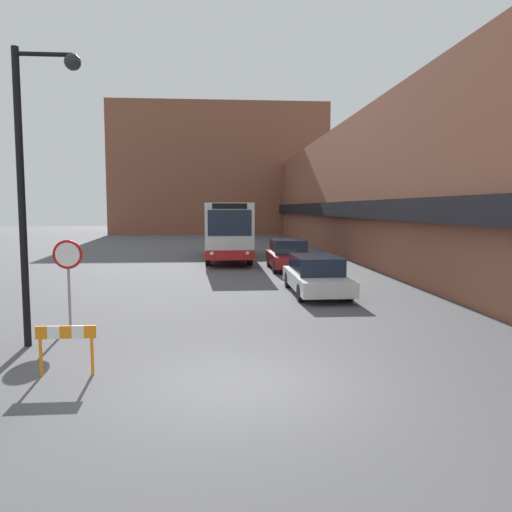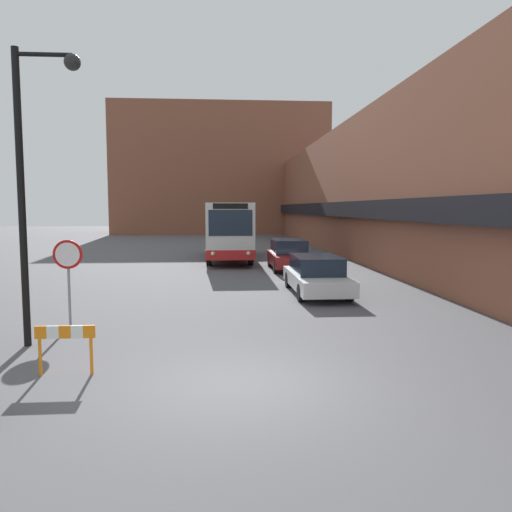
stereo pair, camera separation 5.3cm
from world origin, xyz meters
The scene contains 9 objects.
ground_plane centered at (0.00, 0.00, 0.00)m, with size 160.00×160.00×0.00m, color #515156.
building_row_right centered at (9.97, 24.00, 4.23)m, with size 5.50×60.00×8.49m.
building_backdrop_far centered at (0.00, 54.24, 7.77)m, with size 26.00×8.00×15.54m.
city_bus centered at (0.26, 21.73, 1.85)m, with size 2.55×10.32×3.40m.
parked_car_front centered at (3.20, 9.25, 0.70)m, with size 1.85×4.84×1.38m.
parked_car_middle centered at (3.20, 16.41, 0.77)m, with size 1.86×4.48×1.53m.
stop_sign centered at (-4.28, 4.75, 1.66)m, with size 0.76×0.08×2.29m.
street_lamp centered at (-4.42, 2.91, 4.06)m, with size 1.46×0.36×6.57m.
construction_barricade centered at (-3.22, 0.81, 0.67)m, with size 1.10×0.06×0.94m.
Camera 2 is at (-0.35, -8.53, 3.12)m, focal length 35.00 mm.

